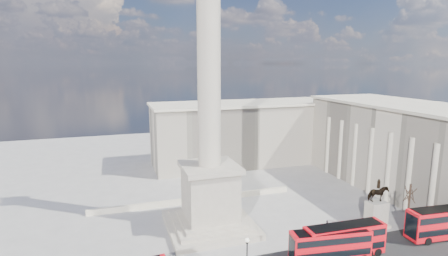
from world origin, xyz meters
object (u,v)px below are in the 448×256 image
red_bus_d (445,222)px  red_bus_c (345,240)px  red_bus_b (331,245)px  victorian_lamp (247,256)px  nelsons_column (210,152)px  equestrian_statue (376,210)px  pedestrian_standing (356,225)px  pedestrian_crossing (324,232)px  pedestrian_walking (327,226)px

red_bus_d → red_bus_c: bearing=-176.2°
red_bus_b → victorian_lamp: victorian_lamp is taller
nelsons_column → equestrian_statue: 29.44m
victorian_lamp → equestrian_statue: size_ratio=0.71×
pedestrian_standing → pedestrian_crossing: pedestrian_crossing is taller
nelsons_column → victorian_lamp: (0.35, -15.65, -9.46)m
red_bus_d → equestrian_statue: 9.80m
red_bus_d → red_bus_b: bearing=-175.1°
red_bus_b → victorian_lamp: bearing=-168.9°
pedestrian_crossing → pedestrian_walking: bearing=-61.5°
victorian_lamp → pedestrian_standing: bearing=18.8°
victorian_lamp → red_bus_b: bearing=3.8°
red_bus_d → pedestrian_walking: 17.76m
red_bus_b → equestrian_statue: 14.92m
red_bus_c → equestrian_statue: (10.85, 6.22, 0.37)m
nelsons_column → pedestrian_crossing: bearing=-28.8°
victorian_lamp → pedestrian_standing: (22.23, 7.58, -2.64)m
victorian_lamp → nelsons_column: bearing=91.3°
nelsons_column → pedestrian_standing: 26.86m
red_bus_d → pedestrian_standing: size_ratio=7.63×
red_bus_d → victorian_lamp: (-33.40, -0.94, 0.85)m
red_bus_c → equestrian_statue: 12.51m
red_bus_d → equestrian_statue: size_ratio=1.50×
pedestrian_standing → red_bus_c: bearing=12.9°
pedestrian_walking → pedestrian_standing: (4.78, -0.96, -0.08)m
pedestrian_standing → pedestrian_walking: bearing=-40.8°
pedestrian_standing → equestrian_statue: bearing=148.2°
red_bus_c → red_bus_d: (18.19, -0.26, 0.10)m
red_bus_b → red_bus_c: red_bus_c is taller
red_bus_c → pedestrian_walking: red_bus_c is taller
nelsons_column → pedestrian_crossing: size_ratio=26.64×
equestrian_statue → pedestrian_crossing: size_ratio=4.43×
red_bus_d → pedestrian_walking: red_bus_d is taller
nelsons_column → pedestrian_standing: nelsons_column is taller
pedestrian_standing → victorian_lamp: bearing=-10.5°
equestrian_statue → pedestrian_crossing: bearing=-176.9°
equestrian_statue → pedestrian_walking: (-8.61, 1.13, -1.98)m
pedestrian_walking → pedestrian_standing: size_ratio=1.10×
nelsons_column → red_bus_c: (15.57, -14.45, -10.41)m
nelsons_column → pedestrian_crossing: (16.01, -8.79, -11.98)m
pedestrian_walking → victorian_lamp: bearing=-159.6°
red_bus_c → equestrian_statue: bearing=32.0°
nelsons_column → pedestrian_standing: bearing=-19.7°
pedestrian_walking → pedestrian_crossing: pedestrian_crossing is taller
victorian_lamp → equestrian_statue: 27.10m
red_bus_d → pedestrian_standing: 13.12m
red_bus_b → equestrian_statue: equestrian_statue is taller
equestrian_statue → victorian_lamp: bearing=-164.1°
victorian_lamp → pedestrian_crossing: (15.65, 6.86, -2.52)m
red_bus_b → red_bus_c: (2.54, 0.36, 0.14)m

